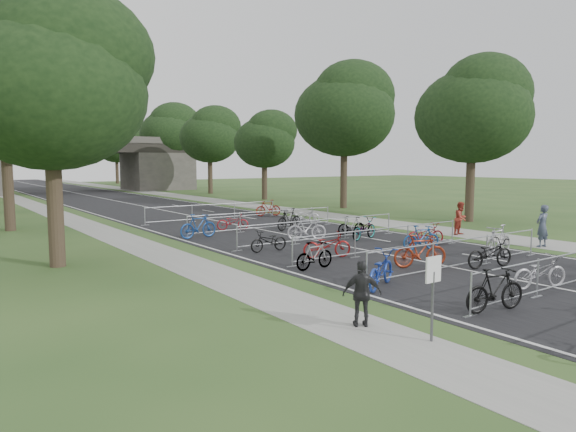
% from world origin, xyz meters
% --- Properties ---
extents(road, '(11.00, 140.00, 0.01)m').
position_xyz_m(road, '(0.00, 50.00, 0.01)').
color(road, black).
rests_on(road, ground).
extents(sidewalk_right, '(3.00, 140.00, 0.01)m').
position_xyz_m(sidewalk_right, '(8.00, 50.00, 0.01)').
color(sidewalk_right, gray).
rests_on(sidewalk_right, ground).
extents(sidewalk_left, '(2.00, 140.00, 0.01)m').
position_xyz_m(sidewalk_left, '(-7.50, 50.00, 0.01)').
color(sidewalk_left, gray).
rests_on(sidewalk_left, ground).
extents(lane_markings, '(0.12, 140.00, 0.00)m').
position_xyz_m(lane_markings, '(0.00, 50.00, 0.00)').
color(lane_markings, silver).
rests_on(lane_markings, ground).
extents(overpass_bridge, '(31.00, 8.00, 7.05)m').
position_xyz_m(overpass_bridge, '(0.00, 65.00, 3.53)').
color(overpass_bridge, '#413E3A').
rests_on(overpass_bridge, ground).
extents(park_sign, '(0.45, 0.06, 1.83)m').
position_xyz_m(park_sign, '(-6.80, 3.00, 1.27)').
color(park_sign, '#4C4C51').
rests_on(park_sign, ground).
extents(tree_left_0, '(6.72, 6.72, 10.25)m').
position_xyz_m(tree_left_0, '(-11.39, 15.93, 6.49)').
color(tree_left_0, '#33261C').
rests_on(tree_left_0, ground).
extents(tree_right_0, '(7.17, 7.17, 10.93)m').
position_xyz_m(tree_right_0, '(13.11, 15.93, 6.92)').
color(tree_right_0, '#33261C').
rests_on(tree_right_0, ground).
extents(tree_left_1, '(7.56, 7.56, 11.53)m').
position_xyz_m(tree_left_1, '(-11.39, 27.93, 7.30)').
color(tree_left_1, '#33261C').
rests_on(tree_left_1, ground).
extents(tree_right_1, '(8.18, 8.18, 12.47)m').
position_xyz_m(tree_right_1, '(13.11, 27.93, 7.90)').
color(tree_right_1, '#33261C').
rests_on(tree_right_1, ground).
extents(tree_right_2, '(6.16, 6.16, 9.39)m').
position_xyz_m(tree_right_2, '(13.11, 39.93, 5.95)').
color(tree_right_2, '#33261C').
rests_on(tree_right_2, ground).
extents(tree_right_3, '(7.17, 7.17, 10.93)m').
position_xyz_m(tree_right_3, '(13.11, 51.93, 6.92)').
color(tree_right_3, '#33261C').
rests_on(tree_right_3, ground).
extents(tree_right_4, '(8.18, 8.18, 12.47)m').
position_xyz_m(tree_right_4, '(13.11, 63.93, 7.90)').
color(tree_right_4, '#33261C').
rests_on(tree_right_4, ground).
extents(tree_right_5, '(6.16, 6.16, 9.39)m').
position_xyz_m(tree_right_5, '(13.11, 75.93, 5.95)').
color(tree_right_5, '#33261C').
rests_on(tree_right_5, ground).
extents(tree_right_6, '(7.17, 7.17, 10.93)m').
position_xyz_m(tree_right_6, '(13.11, 87.93, 6.92)').
color(tree_right_6, '#33261C').
rests_on(tree_right_6, ground).
extents(barrier_row_1, '(9.70, 0.08, 1.10)m').
position_xyz_m(barrier_row_1, '(0.00, 3.60, 0.55)').
color(barrier_row_1, '#A7AAAF').
rests_on(barrier_row_1, ground).
extents(barrier_row_2, '(9.70, 0.08, 1.10)m').
position_xyz_m(barrier_row_2, '(0.00, 7.20, 0.55)').
color(barrier_row_2, '#A7AAAF').
rests_on(barrier_row_2, ground).
extents(barrier_row_3, '(9.70, 0.08, 1.10)m').
position_xyz_m(barrier_row_3, '(0.00, 11.00, 0.55)').
color(barrier_row_3, '#A7AAAF').
rests_on(barrier_row_3, ground).
extents(barrier_row_4, '(9.70, 0.08, 1.10)m').
position_xyz_m(barrier_row_4, '(0.00, 15.00, 0.55)').
color(barrier_row_4, '#A7AAAF').
rests_on(barrier_row_4, ground).
extents(barrier_row_5, '(9.70, 0.08, 1.10)m').
position_xyz_m(barrier_row_5, '(0.00, 20.00, 0.55)').
color(barrier_row_5, '#A7AAAF').
rests_on(barrier_row_5, ground).
extents(barrier_row_6, '(9.70, 0.08, 1.10)m').
position_xyz_m(barrier_row_6, '(0.00, 26.00, 0.55)').
color(barrier_row_6, '#A7AAAF').
rests_on(barrier_row_6, ground).
extents(bike_4, '(1.95, 0.91, 1.13)m').
position_xyz_m(bike_4, '(-3.77, 3.47, 0.56)').
color(bike_4, black).
rests_on(bike_4, ground).
extents(bike_5, '(2.00, 1.19, 0.99)m').
position_xyz_m(bike_5, '(-0.47, 4.10, 0.50)').
color(bike_5, '#A7A5AD').
rests_on(bike_5, ground).
extents(bike_8, '(2.23, 1.63, 1.12)m').
position_xyz_m(bike_8, '(-4.30, 6.92, 0.56)').
color(bike_8, '#1C379C').
rests_on(bike_8, ground).
extents(bike_9, '(2.04, 1.35, 1.20)m').
position_xyz_m(bike_9, '(-1.01, 8.19, 0.60)').
color(bike_9, maroon).
rests_on(bike_9, ground).
extents(bike_10, '(2.10, 1.10, 1.05)m').
position_xyz_m(bike_10, '(1.00, 6.73, 0.53)').
color(bike_10, black).
rests_on(bike_10, ground).
extents(bike_11, '(2.14, 0.82, 1.26)m').
position_xyz_m(bike_11, '(3.37, 7.89, 0.63)').
color(bike_11, '#939299').
rests_on(bike_11, ground).
extents(bike_12, '(1.67, 0.54, 0.99)m').
position_xyz_m(bike_12, '(-4.27, 10.14, 0.50)').
color(bike_12, '#A7AAAF').
rests_on(bike_12, ground).
extents(bike_13, '(2.07, 1.32, 1.03)m').
position_xyz_m(bike_13, '(-2.49, 11.58, 0.51)').
color(bike_13, maroon).
rests_on(bike_13, ground).
extents(bike_14, '(1.87, 0.96, 1.08)m').
position_xyz_m(bike_14, '(1.91, 10.58, 0.54)').
color(bike_14, navy).
rests_on(bike_14, ground).
extents(bike_15, '(2.01, 1.18, 1.00)m').
position_xyz_m(bike_15, '(3.20, 11.42, 0.50)').
color(bike_15, maroon).
rests_on(bike_15, ground).
extents(bike_16, '(1.75, 0.64, 0.91)m').
position_xyz_m(bike_16, '(-3.59, 14.08, 0.46)').
color(bike_16, black).
rests_on(bike_16, ground).
extents(bike_17, '(1.98, 1.27, 1.16)m').
position_xyz_m(bike_17, '(-0.37, 15.64, 0.58)').
color(bike_17, '#AFADB5').
rests_on(bike_17, ground).
extents(bike_18, '(2.15, 1.22, 1.07)m').
position_xyz_m(bike_18, '(2.08, 14.26, 0.54)').
color(bike_18, '#A7AAAF').
rests_on(bike_18, ground).
extents(bike_19, '(1.69, 0.67, 0.99)m').
position_xyz_m(bike_19, '(2.58, 15.70, 0.49)').
color(bike_19, '#A7AAAF').
rests_on(bike_19, ground).
extents(bike_20, '(2.07, 0.76, 1.22)m').
position_xyz_m(bike_20, '(-4.30, 19.36, 0.61)').
color(bike_20, navy).
rests_on(bike_20, ground).
extents(bike_21, '(1.85, 1.26, 0.92)m').
position_xyz_m(bike_21, '(-1.41, 21.03, 0.46)').
color(bike_21, maroon).
rests_on(bike_21, ground).
extents(bike_22, '(2.08, 1.03, 1.20)m').
position_xyz_m(bike_22, '(1.15, 19.19, 0.60)').
color(bike_22, black).
rests_on(bike_22, ground).
extents(bike_23, '(2.04, 1.42, 1.02)m').
position_xyz_m(bike_23, '(3.48, 20.91, 0.51)').
color(bike_23, '#A3A4AB').
rests_on(bike_23, ground).
extents(bike_27, '(1.95, 0.83, 1.14)m').
position_xyz_m(bike_27, '(4.30, 26.10, 0.57)').
color(bike_27, maroon).
rests_on(bike_27, ground).
extents(pedestrian_a, '(0.72, 0.50, 1.88)m').
position_xyz_m(pedestrian_a, '(6.96, 8.03, 0.94)').
color(pedestrian_a, '#363F52').
rests_on(pedestrian_a, ground).
extents(pedestrian_b, '(0.91, 0.75, 1.72)m').
position_xyz_m(pedestrian_b, '(7.33, 12.52, 0.86)').
color(pedestrian_b, maroon).
rests_on(pedestrian_b, ground).
extents(pedestrian_c, '(0.95, 0.81, 1.53)m').
position_xyz_m(pedestrian_c, '(-7.30, 4.58, 0.76)').
color(pedestrian_c, '#242426').
rests_on(pedestrian_c, ground).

